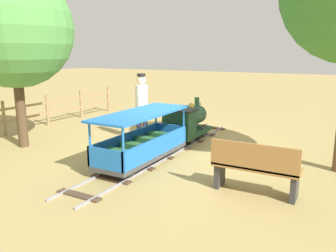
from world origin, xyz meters
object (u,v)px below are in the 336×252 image
Objects in this scene: conductor_person at (142,102)px; park_bench at (255,168)px; passenger_car at (142,142)px; locomotive at (186,122)px; oak_tree_near at (13,29)px.

conductor_person is 1.25× the size of park_bench.
passenger_car is 1.86m from conductor_person.
park_bench is (3.25, -1.89, -0.54)m from conductor_person.
passenger_car is (0.00, -1.92, -0.06)m from locomotive.
conductor_person is 3.80m from park_bench.
locomotive is 3.25m from park_bench.
locomotive reaches higher than park_bench.
park_bench is at bearing -1.15° from oak_tree_near.
passenger_car is at bearing -56.53° from conductor_person.
locomotive is 0.89× the size of conductor_person.
conductor_person is at bearing 123.47° from passenger_car.
conductor_person reaches higher than locomotive.
passenger_car is at bearing 170.03° from park_bench.
locomotive is 1.11× the size of park_bench.
conductor_person is at bearing 40.72° from oak_tree_near.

